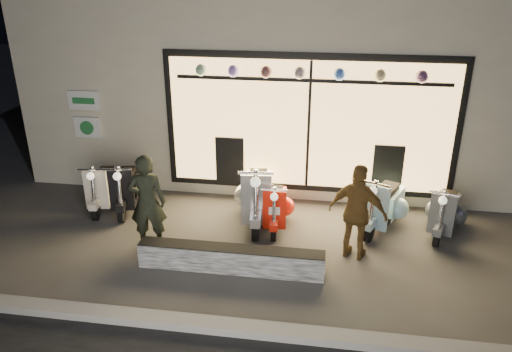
{
  "coord_description": "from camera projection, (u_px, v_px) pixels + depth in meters",
  "views": [
    {
      "loc": [
        1.16,
        -6.96,
        4.32
      ],
      "look_at": [
        0.01,
        0.6,
        1.05
      ],
      "focal_mm": 35.0,
      "sensor_mm": 36.0,
      "label": 1
    }
  ],
  "objects": [
    {
      "name": "kerb",
      "position": [
        224.0,
        327.0,
        6.35
      ],
      "size": [
        40.0,
        0.25,
        0.12
      ],
      "primitive_type": "cube",
      "color": "slate",
      "rests_on": "ground"
    },
    {
      "name": "graffiti_barrier",
      "position": [
        231.0,
        259.0,
        7.54
      ],
      "size": [
        2.83,
        0.28,
        0.4
      ],
      "primitive_type": "cube",
      "color": "black",
      "rests_on": "ground"
    },
    {
      "name": "woman",
      "position": [
        358.0,
        213.0,
        7.68
      ],
      "size": [
        0.99,
        0.65,
        1.56
      ],
      "primitive_type": "imported",
      "rotation": [
        0.0,
        0.0,
        2.82
      ],
      "color": "brown",
      "rests_on": "ground"
    },
    {
      "name": "scooter_grey",
      "position": [
        445.0,
        210.0,
        8.66
      ],
      "size": [
        0.69,
        1.27,
        0.91
      ],
      "rotation": [
        0.0,
        0.0,
        -0.35
      ],
      "color": "black",
      "rests_on": "ground"
    },
    {
      "name": "scooter_black",
      "position": [
        127.0,
        186.0,
        9.54
      ],
      "size": [
        0.62,
        1.37,
        0.97
      ],
      "rotation": [
        0.0,
        0.0,
        0.21
      ],
      "color": "black",
      "rests_on": "ground"
    },
    {
      "name": "scooter_red",
      "position": [
        276.0,
        205.0,
        8.89
      ],
      "size": [
        0.44,
        1.23,
        0.88
      ],
      "rotation": [
        0.0,
        0.0,
        0.07
      ],
      "color": "black",
      "rests_on": "ground"
    },
    {
      "name": "ground",
      "position": [
        250.0,
        249.0,
        8.19
      ],
      "size": [
        40.0,
        40.0,
        0.0
      ],
      "primitive_type": "plane",
      "color": "#383533",
      "rests_on": "ground"
    },
    {
      "name": "scooter_silver",
      "position": [
        258.0,
        194.0,
        9.05
      ],
      "size": [
        0.62,
        1.62,
        1.16
      ],
      "rotation": [
        0.0,
        0.0,
        0.1
      ],
      "color": "black",
      "rests_on": "ground"
    },
    {
      "name": "scooter_blue",
      "position": [
        385.0,
        203.0,
        8.83
      ],
      "size": [
        0.82,
        1.38,
        1.01
      ],
      "rotation": [
        0.0,
        0.0,
        -0.41
      ],
      "color": "black",
      "rests_on": "ground"
    },
    {
      "name": "scooter_cream",
      "position": [
        105.0,
        186.0,
        9.6
      ],
      "size": [
        0.55,
        1.33,
        0.94
      ],
      "rotation": [
        0.0,
        0.0,
        0.15
      ],
      "color": "black",
      "rests_on": "ground"
    },
    {
      "name": "man",
      "position": [
        147.0,
        202.0,
        7.95
      ],
      "size": [
        0.65,
        0.48,
        1.62
      ],
      "primitive_type": "imported",
      "rotation": [
        0.0,
        0.0,
        3.32
      ],
      "color": "black",
      "rests_on": "ground"
    },
    {
      "name": "shop_building",
      "position": [
        283.0,
        64.0,
        11.89
      ],
      "size": [
        10.2,
        6.23,
        4.2
      ],
      "color": "beige",
      "rests_on": "ground"
    }
  ]
}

